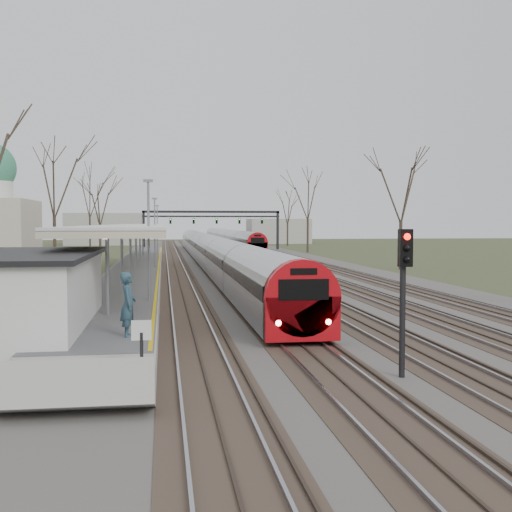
{
  "coord_description": "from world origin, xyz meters",
  "views": [
    {
      "loc": [
        -7.1,
        -13.02,
        4.27
      ],
      "look_at": [
        -0.88,
        29.91,
        2.0
      ],
      "focal_mm": 45.0,
      "sensor_mm": 36.0,
      "label": 1
    }
  ],
  "objects_px": {
    "train_far": "(228,238)",
    "signal_post": "(404,281)",
    "train_near": "(209,250)",
    "passenger": "(128,305)"
  },
  "relations": [
    {
      "from": "train_far",
      "to": "signal_post",
      "type": "xyz_separation_m",
      "value": [
        -5.25,
        -99.73,
        1.25
      ]
    },
    {
      "from": "train_near",
      "to": "signal_post",
      "type": "distance_m",
      "value": 49.36
    },
    {
      "from": "train_far",
      "to": "signal_post",
      "type": "distance_m",
      "value": 99.88
    },
    {
      "from": "train_near",
      "to": "train_far",
      "type": "xyz_separation_m",
      "value": [
        7.0,
        50.42,
        0.0
      ]
    },
    {
      "from": "train_far",
      "to": "passenger",
      "type": "bearing_deg",
      "value": -97.36
    },
    {
      "from": "train_near",
      "to": "signal_post",
      "type": "relative_size",
      "value": 22.0
    },
    {
      "from": "train_far",
      "to": "passenger",
      "type": "relative_size",
      "value": 40.12
    },
    {
      "from": "train_near",
      "to": "train_far",
      "type": "relative_size",
      "value": 1.2
    },
    {
      "from": "train_far",
      "to": "passenger",
      "type": "distance_m",
      "value": 98.38
    },
    {
      "from": "train_far",
      "to": "signal_post",
      "type": "height_order",
      "value": "signal_post"
    }
  ]
}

